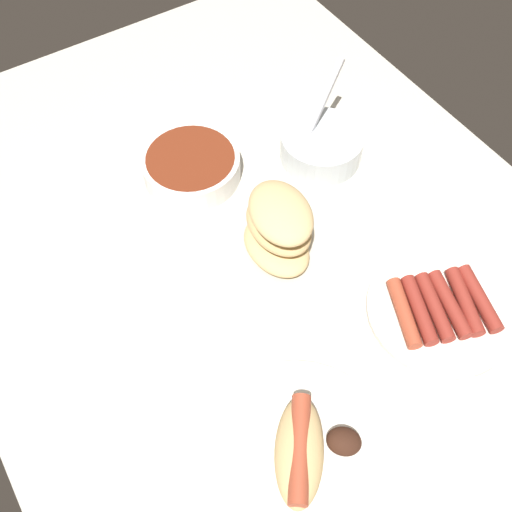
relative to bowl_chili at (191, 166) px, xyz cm
name	(u,v)px	position (x,y,z in cm)	size (l,w,h in cm)	color
ground_plane	(256,246)	(-17.07, -1.79, -3.95)	(120.00, 90.00, 3.00)	beige
bowl_chili	(191,166)	(0.00, 0.00, 0.00)	(16.21, 16.21, 4.43)	white
bread_stack	(279,228)	(-20.21, -3.70, 2.95)	(13.94, 10.96, 10.80)	#DBB77A
plate_sausages	(440,309)	(-42.07, -17.05, -1.36)	(20.95, 20.95, 3.07)	white
bowl_coleslaw	(321,145)	(-8.11, -20.61, 0.39)	(13.83, 14.09, 14.48)	silver
plate_hotdog_assembled	(300,455)	(-48.21, 11.75, -0.77)	(25.79, 25.79, 5.61)	white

